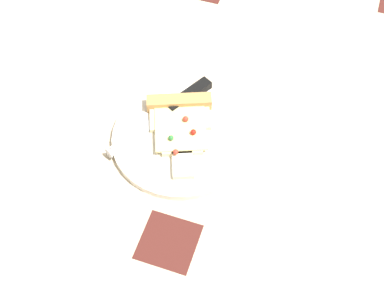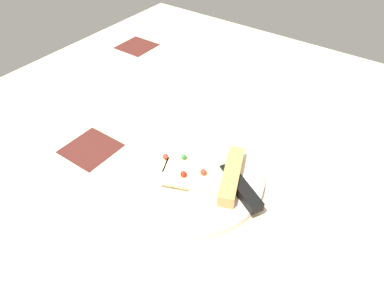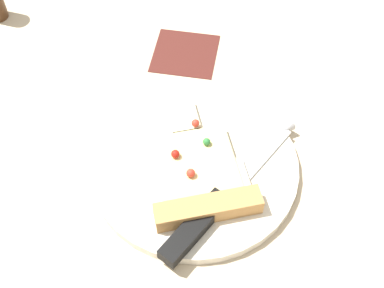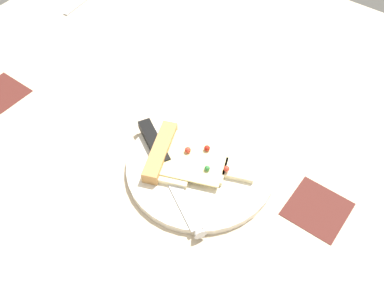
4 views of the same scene
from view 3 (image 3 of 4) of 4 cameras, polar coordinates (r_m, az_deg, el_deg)
The scene contains 4 objects.
ground_plane at distance 63.26cm, azimuth -1.12°, elevation -7.17°, with size 123.28×123.28×3.00cm.
plate at distance 64.02cm, azimuth 0.27°, elevation -2.37°, with size 24.96×24.96×1.29cm, color silver.
pizza_slice at distance 61.42cm, azimuth 0.80°, elevation -3.59°, with size 19.05×14.43×2.33cm.
knife at distance 60.16cm, azimuth 3.03°, elevation -5.97°, with size 22.01×13.48×2.45cm.
Camera 3 is at (-30.22, -6.41, 53.69)cm, focal length 49.63 mm.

